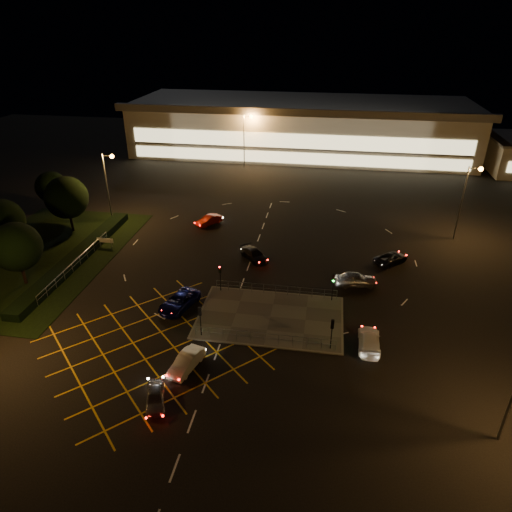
% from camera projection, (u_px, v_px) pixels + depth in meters
% --- Properties ---
extents(ground, '(180.00, 180.00, 0.00)m').
position_uv_depth(ground, '(254.00, 305.00, 47.57)').
color(ground, black).
rests_on(ground, ground).
extents(pedestrian_island, '(14.00, 9.00, 0.12)m').
position_uv_depth(pedestrian_island, '(270.00, 317.00, 45.51)').
color(pedestrian_island, '#4C4944').
rests_on(pedestrian_island, ground).
extents(grass_verge, '(18.00, 30.00, 0.08)m').
position_uv_depth(grass_verge, '(41.00, 257.00, 56.78)').
color(grass_verge, black).
rests_on(grass_verge, ground).
extents(hedge, '(2.00, 26.00, 1.00)m').
position_uv_depth(hedge, '(77.00, 257.00, 55.85)').
color(hedge, black).
rests_on(hedge, ground).
extents(supermarket, '(72.00, 26.50, 10.50)m').
position_uv_depth(supermarket, '(301.00, 126.00, 99.11)').
color(supermarket, beige).
rests_on(supermarket, ground).
extents(streetlight_nw, '(1.78, 0.56, 10.03)m').
position_uv_depth(streetlight_nw, '(109.00, 179.00, 63.56)').
color(streetlight_nw, slate).
rests_on(streetlight_nw, ground).
extents(streetlight_ne, '(1.78, 0.56, 10.03)m').
position_uv_depth(streetlight_ne, '(467.00, 193.00, 58.45)').
color(streetlight_ne, slate).
rests_on(streetlight_ne, ground).
extents(streetlight_far_left, '(1.78, 0.56, 10.03)m').
position_uv_depth(streetlight_far_left, '(246.00, 133.00, 87.73)').
color(streetlight_far_left, slate).
rests_on(streetlight_far_left, ground).
extents(streetlight_far_right, '(1.78, 0.56, 10.03)m').
position_uv_depth(streetlight_far_right, '(462.00, 139.00, 83.76)').
color(streetlight_far_right, slate).
rests_on(streetlight_far_right, ground).
extents(signal_sw, '(0.28, 0.30, 3.15)m').
position_uv_depth(signal_sw, '(200.00, 315.00, 41.81)').
color(signal_sw, black).
rests_on(signal_sw, pedestrian_island).
extents(signal_se, '(0.28, 0.30, 3.15)m').
position_uv_depth(signal_se, '(332.00, 328.00, 40.09)').
color(signal_se, black).
rests_on(signal_se, pedestrian_island).
extents(signal_nw, '(0.28, 0.30, 3.15)m').
position_uv_depth(signal_nw, '(220.00, 272.00, 48.77)').
color(signal_nw, black).
rests_on(signal_nw, pedestrian_island).
extents(signal_ne, '(0.28, 0.30, 3.15)m').
position_uv_depth(signal_ne, '(333.00, 282.00, 47.06)').
color(signal_ne, black).
rests_on(signal_ne, pedestrian_island).
extents(tree_b, '(5.40, 5.40, 7.35)m').
position_uv_depth(tree_b, '(2.00, 221.00, 55.20)').
color(tree_b, black).
rests_on(tree_b, ground).
extents(tree_c, '(5.76, 5.76, 7.84)m').
position_uv_depth(tree_c, '(67.00, 198.00, 61.46)').
color(tree_c, black).
rests_on(tree_c, ground).
extents(tree_d, '(4.68, 4.68, 6.37)m').
position_uv_depth(tree_d, '(52.00, 187.00, 67.99)').
color(tree_d, black).
rests_on(tree_d, ground).
extents(tree_e, '(5.40, 5.40, 7.35)m').
position_uv_depth(tree_e, '(16.00, 247.00, 49.11)').
color(tree_e, black).
rests_on(tree_e, ground).
extents(car_near_silver, '(2.54, 3.85, 1.22)m').
position_uv_depth(car_near_silver, '(155.00, 397.00, 35.25)').
color(car_near_silver, '#A9ABB1').
rests_on(car_near_silver, ground).
extents(car_queue_white, '(2.48, 4.37, 1.36)m').
position_uv_depth(car_queue_white, '(186.00, 362.00, 38.70)').
color(car_queue_white, '#BDBDBD').
rests_on(car_queue_white, ground).
extents(car_left_blue, '(3.83, 5.63, 1.43)m').
position_uv_depth(car_left_blue, '(179.00, 302.00, 46.79)').
color(car_left_blue, '#0C104D').
rests_on(car_left_blue, ground).
extents(car_far_dkgrey, '(4.37, 4.64, 1.32)m').
position_uv_depth(car_far_dkgrey, '(254.00, 255.00, 56.10)').
color(car_far_dkgrey, black).
rests_on(car_far_dkgrey, ground).
extents(car_right_silver, '(4.84, 2.52, 1.57)m').
position_uv_depth(car_right_silver, '(356.00, 279.00, 50.59)').
color(car_right_silver, '#999BA0').
rests_on(car_right_silver, ground).
extents(car_circ_red, '(3.54, 4.09, 1.33)m').
position_uv_depth(car_circ_red, '(209.00, 220.00, 65.46)').
color(car_circ_red, maroon).
rests_on(car_circ_red, ground).
extents(car_east_grey, '(4.73, 4.59, 1.26)m').
position_uv_depth(car_east_grey, '(391.00, 258.00, 55.33)').
color(car_east_grey, black).
rests_on(car_east_grey, ground).
extents(car_approach_white, '(2.02, 4.77, 1.37)m').
position_uv_depth(car_approach_white, '(369.00, 341.00, 41.20)').
color(car_approach_white, silver).
rests_on(car_approach_white, ground).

